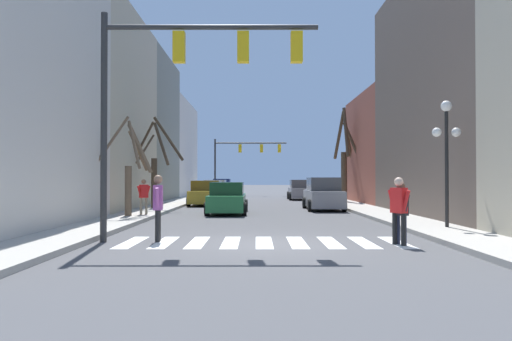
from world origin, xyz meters
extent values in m
plane|color=#4C4C4F|center=(0.00, 0.00, 0.00)|extent=(240.00, 240.00, 0.00)
cube|color=#ADA89E|center=(-5.65, 0.00, 0.07)|extent=(2.03, 90.00, 0.15)
cube|color=#ADA89E|center=(5.65, 0.00, 0.07)|extent=(2.03, 90.00, 0.15)
cube|color=#BCB299|center=(-9.66, 13.93, 5.37)|extent=(6.00, 10.30, 10.74)
cube|color=gray|center=(-9.66, 23.90, 5.36)|extent=(6.00, 9.63, 10.72)
cube|color=beige|center=(-9.66, 35.07, 4.53)|extent=(6.00, 12.72, 9.05)
cube|color=#66564C|center=(9.66, 8.92, 5.59)|extent=(6.00, 13.13, 11.18)
cube|color=#934C3D|center=(9.66, 20.22, 3.67)|extent=(6.00, 9.47, 7.33)
cube|color=white|center=(-3.60, 0.35, 0.00)|extent=(0.45, 2.60, 0.01)
cube|color=white|center=(-2.70, 0.35, 0.00)|extent=(0.45, 2.60, 0.01)
cube|color=white|center=(-1.80, 0.35, 0.00)|extent=(0.45, 2.60, 0.01)
cube|color=white|center=(-0.90, 0.35, 0.00)|extent=(0.45, 2.60, 0.01)
cube|color=white|center=(0.00, 0.35, 0.00)|extent=(0.45, 2.60, 0.01)
cube|color=white|center=(0.90, 0.35, 0.00)|extent=(0.45, 2.60, 0.01)
cube|color=white|center=(1.80, 0.35, 0.00)|extent=(0.45, 2.60, 0.01)
cube|color=white|center=(2.70, 0.35, 0.00)|extent=(0.45, 2.60, 0.01)
cube|color=white|center=(3.60, 0.35, 0.00)|extent=(0.45, 2.60, 0.01)
cylinder|color=#2D2D2D|center=(-4.38, 0.40, 3.14)|extent=(0.18, 0.18, 6.29)
cylinder|color=#2D2D2D|center=(-1.45, 0.40, 5.89)|extent=(5.86, 0.14, 0.14)
cube|color=yellow|center=(-2.33, 0.40, 5.34)|extent=(0.32, 0.28, 0.84)
cube|color=yellow|center=(-0.57, 0.40, 5.34)|extent=(0.32, 0.28, 0.84)
cube|color=yellow|center=(0.90, 0.40, 5.34)|extent=(0.32, 0.28, 0.84)
cylinder|color=#2D2D2D|center=(-4.38, 37.40, 2.87)|extent=(0.18, 0.18, 5.75)
cylinder|color=#2D2D2D|center=(-0.75, 37.40, 5.35)|extent=(7.26, 0.14, 0.14)
cube|color=yellow|center=(-1.84, 37.40, 4.80)|extent=(0.32, 0.28, 0.84)
cube|color=yellow|center=(0.34, 37.40, 4.80)|extent=(0.32, 0.28, 0.84)
cube|color=yellow|center=(2.16, 37.40, 4.80)|extent=(0.32, 0.28, 0.84)
cylinder|color=black|center=(6.04, 3.14, 2.04)|extent=(0.12, 0.12, 3.79)
sphere|color=white|center=(6.04, 3.14, 4.12)|extent=(0.36, 0.36, 0.36)
sphere|color=white|center=(5.72, 3.14, 3.26)|extent=(0.31, 0.31, 0.31)
sphere|color=white|center=(6.36, 3.14, 3.26)|extent=(0.31, 0.31, 0.31)
cube|color=gray|center=(3.46, 27.51, 0.58)|extent=(1.85, 4.10, 0.80)
cube|color=#464648|center=(3.46, 27.51, 1.30)|extent=(1.70, 2.13, 0.65)
cylinder|color=black|center=(2.51, 28.78, 0.32)|extent=(0.22, 0.64, 0.64)
cylinder|color=black|center=(4.40, 28.78, 0.32)|extent=(0.22, 0.64, 0.64)
cylinder|color=black|center=(2.51, 26.24, 0.32)|extent=(0.22, 0.64, 0.64)
cylinder|color=black|center=(4.40, 26.24, 0.32)|extent=(0.22, 0.64, 0.64)
cube|color=white|center=(-3.50, 26.89, 0.57)|extent=(1.77, 4.46, 0.79)
cube|color=gray|center=(-3.50, 26.89, 1.29)|extent=(1.63, 2.32, 0.65)
cylinder|color=black|center=(-4.40, 28.27, 0.32)|extent=(0.22, 0.64, 0.64)
cylinder|color=black|center=(-2.59, 28.27, 0.32)|extent=(0.22, 0.64, 0.64)
cylinder|color=black|center=(-4.40, 25.51, 0.32)|extent=(0.22, 0.64, 0.64)
cylinder|color=black|center=(-2.59, 25.51, 0.32)|extent=(0.22, 0.64, 0.64)
cube|color=#A38423|center=(-3.42, 19.16, 0.57)|extent=(1.93, 4.80, 0.78)
cube|color=#594813|center=(-3.42, 19.16, 1.28)|extent=(1.77, 2.50, 0.64)
cylinder|color=black|center=(-4.40, 20.65, 0.32)|extent=(0.22, 0.64, 0.64)
cylinder|color=black|center=(-2.43, 20.65, 0.32)|extent=(0.22, 0.64, 0.64)
cylinder|color=black|center=(-4.40, 17.67, 0.32)|extent=(0.22, 0.64, 0.64)
cylinder|color=black|center=(-2.43, 17.67, 0.32)|extent=(0.22, 0.64, 0.64)
cube|color=#236B38|center=(-1.64, 11.53, 0.55)|extent=(1.70, 4.84, 0.76)
cube|color=#133A1E|center=(-1.64, 11.53, 1.24)|extent=(1.57, 2.52, 0.62)
cylinder|color=black|center=(-0.77, 10.03, 0.32)|extent=(0.22, 0.64, 0.64)
cylinder|color=black|center=(-2.50, 10.03, 0.32)|extent=(0.22, 0.64, 0.64)
cylinder|color=black|center=(-0.77, 13.03, 0.32)|extent=(0.22, 0.64, 0.64)
cylinder|color=black|center=(-2.50, 13.03, 0.32)|extent=(0.22, 0.64, 0.64)
cube|color=gray|center=(3.51, 14.38, 0.62)|extent=(1.75, 4.76, 0.89)
cube|color=#464648|center=(3.51, 14.38, 1.43)|extent=(1.61, 2.47, 0.73)
cylinder|color=black|center=(2.61, 15.85, 0.32)|extent=(0.22, 0.64, 0.64)
cylinder|color=black|center=(4.40, 15.85, 0.32)|extent=(0.22, 0.64, 0.64)
cylinder|color=black|center=(2.61, 12.91, 0.32)|extent=(0.22, 0.64, 0.64)
cylinder|color=black|center=(4.40, 12.91, 0.32)|extent=(0.22, 0.64, 0.64)
cube|color=navy|center=(-3.52, 35.39, 0.59)|extent=(1.72, 4.38, 0.84)
cube|color=#0E1C46|center=(-3.52, 35.39, 1.36)|extent=(1.58, 2.28, 0.68)
cylinder|color=black|center=(-4.40, 36.74, 0.32)|extent=(0.22, 0.64, 0.64)
cylinder|color=black|center=(-2.65, 36.74, 0.32)|extent=(0.22, 0.64, 0.64)
cylinder|color=black|center=(-4.40, 34.03, 0.32)|extent=(0.22, 0.64, 0.64)
cylinder|color=black|center=(-2.65, 34.03, 0.32)|extent=(0.22, 0.64, 0.64)
cylinder|color=#7A705B|center=(-5.08, 8.91, 0.52)|extent=(0.11, 0.11, 0.74)
cylinder|color=#7A705B|center=(-5.28, 8.73, 0.52)|extent=(0.11, 0.11, 0.74)
cube|color=red|center=(-5.18, 8.82, 1.17)|extent=(0.40, 0.39, 0.58)
sphere|color=#8C664C|center=(-5.18, 8.82, 1.60)|extent=(0.21, 0.21, 0.21)
cylinder|color=red|center=(-5.03, 8.96, 1.14)|extent=(0.24, 0.23, 0.56)
cylinder|color=red|center=(-5.33, 8.68, 1.14)|extent=(0.24, 0.23, 0.56)
cylinder|color=#282D47|center=(3.62, -0.29, 0.39)|extent=(0.12, 0.12, 0.77)
cylinder|color=#282D47|center=(3.53, -0.03, 0.39)|extent=(0.12, 0.12, 0.77)
cube|color=black|center=(3.58, -0.16, 1.08)|extent=(0.33, 0.43, 0.61)
sphere|color=brown|center=(3.58, -0.16, 1.52)|extent=(0.22, 0.22, 0.22)
cylinder|color=black|center=(3.65, -0.36, 1.04)|extent=(0.17, 0.28, 0.59)
cylinder|color=black|center=(3.51, 0.05, 1.04)|extent=(0.17, 0.28, 0.59)
cylinder|color=black|center=(-2.94, 0.71, 0.43)|extent=(0.13, 0.13, 0.87)
cylinder|color=black|center=(-2.91, 0.40, 0.43)|extent=(0.13, 0.13, 0.87)
cube|color=#9E4C93|center=(-2.92, 0.56, 1.21)|extent=(0.28, 0.45, 0.68)
sphere|color=#8C664C|center=(-2.92, 0.56, 1.71)|extent=(0.24, 0.24, 0.24)
cylinder|color=#9E4C93|center=(-2.95, 0.80, 1.17)|extent=(0.13, 0.31, 0.66)
cylinder|color=#9E4C93|center=(-2.90, 0.31, 1.17)|extent=(0.13, 0.31, 0.66)
cylinder|color=black|center=(3.43, -0.07, 0.42)|extent=(0.12, 0.12, 0.84)
cylinder|color=black|center=(3.59, -0.33, 0.42)|extent=(0.12, 0.12, 0.84)
cube|color=red|center=(3.51, -0.20, 1.17)|extent=(0.41, 0.47, 0.66)
sphere|color=beige|center=(3.51, -0.20, 1.65)|extent=(0.24, 0.24, 0.24)
cylinder|color=red|center=(3.39, 0.00, 1.12)|extent=(0.22, 0.29, 0.64)
cylinder|color=red|center=(3.63, -0.40, 1.12)|extent=(0.22, 0.29, 0.64)
cylinder|color=brown|center=(-5.66, 8.01, 1.21)|extent=(0.29, 0.29, 2.12)
cylinder|color=brown|center=(-5.24, 8.43, 3.06)|extent=(0.92, 0.98, 2.18)
cylinder|color=brown|center=(-5.39, 8.62, 2.93)|extent=(0.60, 1.34, 1.73)
cylinder|color=brown|center=(-5.18, 7.97, 3.02)|extent=(1.06, 0.20, 2.09)
cylinder|color=brown|center=(-5.30, 7.56, 3.16)|extent=(0.81, 1.03, 2.11)
cylinder|color=brown|center=(-6.28, 7.57, 3.26)|extent=(1.32, 1.03, 2.31)
cylinder|color=#473828|center=(-5.75, 13.83, 1.49)|extent=(0.32, 0.32, 2.68)
cylinder|color=#473828|center=(-5.27, 13.35, 3.60)|extent=(1.07, 1.14, 2.39)
cylinder|color=#473828|center=(-6.12, 13.27, 3.31)|extent=(0.79, 1.24, 1.66)
cylinder|color=#473828|center=(-4.97, 13.82, 3.89)|extent=(1.69, 0.17, 2.43)
cylinder|color=#473828|center=(-6.55, 14.42, 3.62)|extent=(1.66, 1.38, 2.48)
cylinder|color=#473828|center=(5.88, 21.28, 1.86)|extent=(0.42, 0.42, 3.41)
cylinder|color=#473828|center=(5.91, 20.65, 4.92)|extent=(0.27, 1.46, 3.47)
cylinder|color=#473828|center=(6.35, 22.21, 4.49)|extent=(1.05, 2.06, 2.70)
cylinder|color=#473828|center=(5.74, 22.41, 4.81)|extent=(0.48, 2.44, 3.30)
cylinder|color=#473828|center=(6.36, 21.17, 4.43)|extent=(1.16, 0.45, 2.46)
camera|label=1|loc=(-0.22, -13.20, 1.74)|focal=35.00mm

